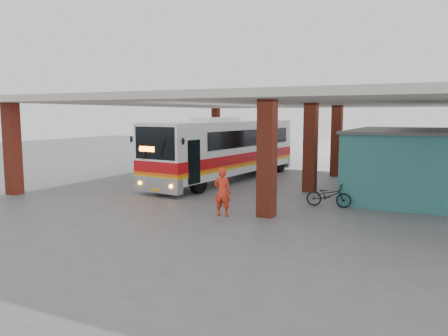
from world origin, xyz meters
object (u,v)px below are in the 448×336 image
motorcycle (329,195)px  coach_bus (226,149)px  pedestrian (222,192)px  red_chair (370,173)px

motorcycle → coach_bus: bearing=51.0°
coach_bus → pedestrian: coach_bus is taller
coach_bus → motorcycle: size_ratio=6.93×
coach_bus → pedestrian: size_ratio=6.94×
pedestrian → red_chair: bearing=-112.3°
coach_bus → red_chair: size_ratio=15.63×
red_chair → pedestrian: bearing=-128.0°
motorcycle → red_chair: bearing=-7.8°
coach_bus → motorcycle: (7.03, -4.68, -1.33)m
motorcycle → pedestrian: (-3.20, -3.41, 0.43)m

